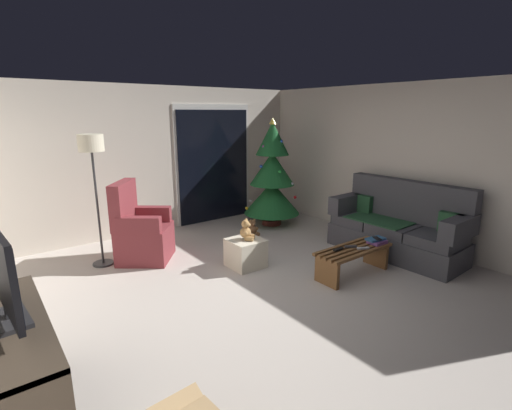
{
  "coord_description": "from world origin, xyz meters",
  "views": [
    {
      "loc": [
        -2.55,
        -3.16,
        2.06
      ],
      "look_at": [
        0.4,
        0.7,
        0.85
      ],
      "focal_mm": 26.29,
      "sensor_mm": 36.0,
      "label": 1
    }
  ],
  "objects_px": {
    "media_shelf": "(15,385)",
    "cell_phone": "(377,238)",
    "remote_black": "(338,249)",
    "teddy_bear_honey": "(246,231)",
    "book_stack": "(376,241)",
    "remote_graphite": "(351,247)",
    "television": "(3,275)",
    "ottoman": "(246,253)",
    "floor_lamp": "(92,156)",
    "teddy_bear_chestnut_by_tree": "(253,228)",
    "couch": "(398,228)",
    "christmas_tree": "(272,179)",
    "coffee_table": "(353,257)",
    "armchair": "(141,233)",
    "remote_silver": "(363,248)"
  },
  "relations": [
    {
      "from": "media_shelf",
      "to": "cell_phone",
      "type": "bearing_deg",
      "value": 2.95
    },
    {
      "from": "remote_black",
      "to": "teddy_bear_honey",
      "type": "bearing_deg",
      "value": -146.16
    },
    {
      "from": "teddy_bear_honey",
      "to": "book_stack",
      "type": "bearing_deg",
      "value": -40.61
    },
    {
      "from": "remote_graphite",
      "to": "book_stack",
      "type": "relative_size",
      "value": 0.57
    },
    {
      "from": "television",
      "to": "ottoman",
      "type": "bearing_deg",
      "value": 25.38
    },
    {
      "from": "book_stack",
      "to": "floor_lamp",
      "type": "xyz_separation_m",
      "value": [
        -2.86,
        2.39,
        1.1
      ]
    },
    {
      "from": "remote_black",
      "to": "ottoman",
      "type": "distance_m",
      "value": 1.25
    },
    {
      "from": "media_shelf",
      "to": "teddy_bear_chestnut_by_tree",
      "type": "relative_size",
      "value": 4.91
    },
    {
      "from": "couch",
      "to": "christmas_tree",
      "type": "xyz_separation_m",
      "value": [
        -0.52,
        2.29,
        0.47
      ]
    },
    {
      "from": "coffee_table",
      "to": "cell_phone",
      "type": "bearing_deg",
      "value": -12.07
    },
    {
      "from": "couch",
      "to": "remote_graphite",
      "type": "height_order",
      "value": "couch"
    },
    {
      "from": "book_stack",
      "to": "teddy_bear_honey",
      "type": "bearing_deg",
      "value": 139.39
    },
    {
      "from": "couch",
      "to": "remote_graphite",
      "type": "relative_size",
      "value": 12.58
    },
    {
      "from": "book_stack",
      "to": "ottoman",
      "type": "distance_m",
      "value": 1.75
    },
    {
      "from": "cell_phone",
      "to": "armchair",
      "type": "height_order",
      "value": "armchair"
    },
    {
      "from": "media_shelf",
      "to": "remote_black",
      "type": "bearing_deg",
      "value": 5.83
    },
    {
      "from": "remote_black",
      "to": "book_stack",
      "type": "bearing_deg",
      "value": 75.39
    },
    {
      "from": "remote_black",
      "to": "teddy_bear_chestnut_by_tree",
      "type": "distance_m",
      "value": 2.03
    },
    {
      "from": "teddy_bear_chestnut_by_tree",
      "to": "remote_black",
      "type": "bearing_deg",
      "value": -94.52
    },
    {
      "from": "floor_lamp",
      "to": "media_shelf",
      "type": "xyz_separation_m",
      "value": [
        -1.25,
        -2.61,
        -1.13
      ]
    },
    {
      "from": "floor_lamp",
      "to": "couch",
      "type": "bearing_deg",
      "value": -31.81
    },
    {
      "from": "book_stack",
      "to": "armchair",
      "type": "bearing_deg",
      "value": 136.4
    },
    {
      "from": "christmas_tree",
      "to": "teddy_bear_honey",
      "type": "bearing_deg",
      "value": -139.48
    },
    {
      "from": "cell_phone",
      "to": "teddy_bear_honey",
      "type": "relative_size",
      "value": 0.5
    },
    {
      "from": "media_shelf",
      "to": "book_stack",
      "type": "bearing_deg",
      "value": 3.11
    },
    {
      "from": "floor_lamp",
      "to": "remote_black",
      "type": "bearing_deg",
      "value": -45.0
    },
    {
      "from": "floor_lamp",
      "to": "book_stack",
      "type": "bearing_deg",
      "value": -39.94
    },
    {
      "from": "remote_black",
      "to": "media_shelf",
      "type": "relative_size",
      "value": 0.11
    },
    {
      "from": "book_stack",
      "to": "media_shelf",
      "type": "height_order",
      "value": "media_shelf"
    },
    {
      "from": "remote_graphite",
      "to": "cell_phone",
      "type": "distance_m",
      "value": 0.41
    },
    {
      "from": "floor_lamp",
      "to": "teddy_bear_chestnut_by_tree",
      "type": "height_order",
      "value": "floor_lamp"
    },
    {
      "from": "television",
      "to": "remote_black",
      "type": "bearing_deg",
      "value": 5.0
    },
    {
      "from": "remote_silver",
      "to": "television",
      "type": "height_order",
      "value": "television"
    },
    {
      "from": "remote_black",
      "to": "remote_graphite",
      "type": "bearing_deg",
      "value": 79.44
    },
    {
      "from": "remote_graphite",
      "to": "teddy_bear_honey",
      "type": "xyz_separation_m",
      "value": [
        -0.92,
        1.02,
        0.13
      ]
    },
    {
      "from": "remote_silver",
      "to": "television",
      "type": "distance_m",
      "value": 3.82
    },
    {
      "from": "cell_phone",
      "to": "coffee_table",
      "type": "bearing_deg",
      "value": -163.1
    },
    {
      "from": "armchair",
      "to": "floor_lamp",
      "type": "relative_size",
      "value": 0.63
    },
    {
      "from": "cell_phone",
      "to": "television",
      "type": "distance_m",
      "value": 4.11
    },
    {
      "from": "coffee_table",
      "to": "floor_lamp",
      "type": "distance_m",
      "value": 3.62
    },
    {
      "from": "armchair",
      "to": "ottoman",
      "type": "xyz_separation_m",
      "value": [
        1.03,
        -1.1,
        -0.21
      ]
    },
    {
      "from": "remote_graphite",
      "to": "ottoman",
      "type": "relative_size",
      "value": 0.35
    },
    {
      "from": "remote_silver",
      "to": "cell_phone",
      "type": "height_order",
      "value": "cell_phone"
    },
    {
      "from": "book_stack",
      "to": "remote_black",
      "type": "bearing_deg",
      "value": 167.33
    },
    {
      "from": "remote_black",
      "to": "teddy_bear_chestnut_by_tree",
      "type": "relative_size",
      "value": 0.55
    },
    {
      "from": "remote_graphite",
      "to": "teddy_bear_chestnut_by_tree",
      "type": "height_order",
      "value": "remote_graphite"
    },
    {
      "from": "media_shelf",
      "to": "television",
      "type": "bearing_deg",
      "value": 56.62
    },
    {
      "from": "couch",
      "to": "television",
      "type": "height_order",
      "value": "television"
    },
    {
      "from": "ottoman",
      "to": "television",
      "type": "bearing_deg",
      "value": -154.62
    },
    {
      "from": "book_stack",
      "to": "media_shelf",
      "type": "xyz_separation_m",
      "value": [
        -4.1,
        -0.22,
        -0.03
      ]
    }
  ]
}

